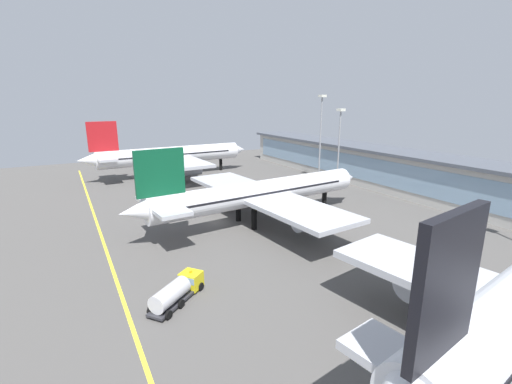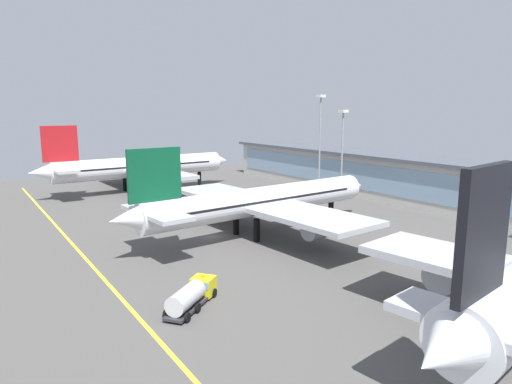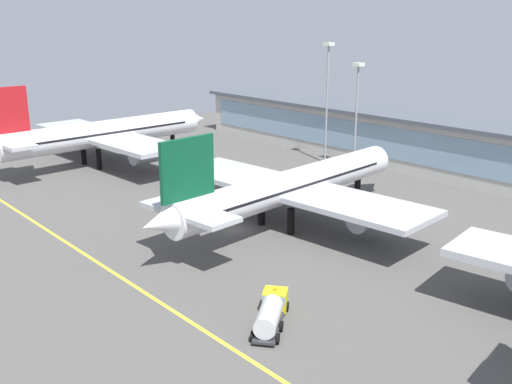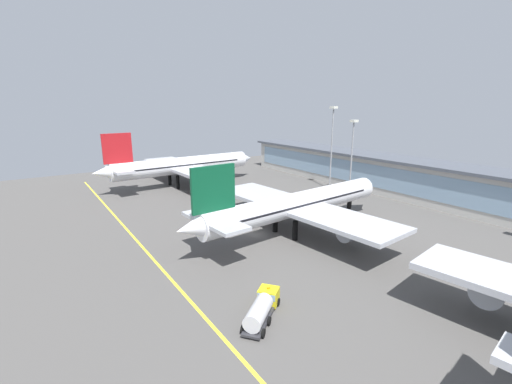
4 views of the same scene
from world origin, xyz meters
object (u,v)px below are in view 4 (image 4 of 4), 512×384
Objects in this scene: airliner_near_left at (182,166)px; apron_light_mast_east at (352,146)px; airliner_near_right at (297,205)px; fuel_tanker_truck at (262,307)px; apron_light_mast_centre at (332,137)px.

apron_light_mast_east is (39.51, 38.01, 8.02)m from airliner_near_left.
fuel_tanker_truck is (21.26, -23.76, -4.63)m from airliner_near_right.
apron_light_mast_east is at bearing 1.62° from apron_light_mast_centre.
airliner_near_left is at bearing 36.83° from fuel_tanker_truck.
airliner_near_left is 55.51m from airliner_near_right.
fuel_tanker_truck is at bearing -57.69° from apron_light_mast_east.
airliner_near_right is 43.67m from apron_light_mast_centre.
airliner_near_left is 2.16× the size of apron_light_mast_centre.
apron_light_mast_centre is at bearing -178.38° from apron_light_mast_east.
airliner_near_left is at bearing -129.71° from apron_light_mast_centre.
fuel_tanker_truck is at bearing -52.28° from apron_light_mast_centre.
apron_light_mast_east is at bearing 19.59° from airliner_near_right.
apron_light_mast_east is (-37.18, 58.81, 13.31)m from fuel_tanker_truck.
apron_light_mast_centre is at bearing -0.28° from fuel_tanker_truck.
apron_light_mast_east reaches higher than airliner_near_left.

